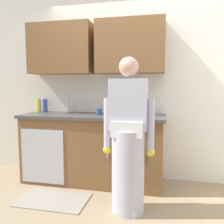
{
  "coord_description": "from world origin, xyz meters",
  "views": [
    {
      "loc": [
        0.42,
        -2.41,
        1.32
      ],
      "look_at": [
        -0.24,
        0.55,
        1.0
      ],
      "focal_mm": 38.52,
      "sensor_mm": 36.0,
      "label": 1
    }
  ],
  "objects_px": {
    "bottle_water_tall": "(45,106)",
    "bottle_soap": "(119,106)",
    "bottle_cleaner_spray": "(39,105)",
    "cup_by_sink": "(99,112)",
    "sink": "(68,115)",
    "person_at_sink": "(128,148)",
    "sponge": "(140,113)"
  },
  "relations": [
    {
      "from": "cup_by_sink",
      "to": "sponge",
      "type": "bearing_deg",
      "value": 17.01
    },
    {
      "from": "sink",
      "to": "bottle_soap",
      "type": "relative_size",
      "value": 2.21
    },
    {
      "from": "sink",
      "to": "bottle_soap",
      "type": "distance_m",
      "value": 0.74
    },
    {
      "from": "person_at_sink",
      "to": "sink",
      "type": "bearing_deg",
      "value": 144.02
    },
    {
      "from": "bottle_cleaner_spray",
      "to": "sponge",
      "type": "height_order",
      "value": "bottle_cleaner_spray"
    },
    {
      "from": "bottle_water_tall",
      "to": "cup_by_sink",
      "type": "height_order",
      "value": "bottle_water_tall"
    },
    {
      "from": "sink",
      "to": "cup_by_sink",
      "type": "distance_m",
      "value": 0.45
    },
    {
      "from": "sink",
      "to": "person_at_sink",
      "type": "xyz_separation_m",
      "value": [
        0.97,
        -0.7,
        -0.23
      ]
    },
    {
      "from": "bottle_cleaner_spray",
      "to": "cup_by_sink",
      "type": "distance_m",
      "value": 1.0
    },
    {
      "from": "person_at_sink",
      "to": "bottle_cleaner_spray",
      "type": "relative_size",
      "value": 8.17
    },
    {
      "from": "bottle_cleaner_spray",
      "to": "person_at_sink",
      "type": "bearing_deg",
      "value": -30.08
    },
    {
      "from": "sink",
      "to": "bottle_water_tall",
      "type": "bearing_deg",
      "value": 157.92
    },
    {
      "from": "bottle_water_tall",
      "to": "sponge",
      "type": "xyz_separation_m",
      "value": [
        1.43,
        0.02,
        -0.08
      ]
    },
    {
      "from": "person_at_sink",
      "to": "bottle_cleaner_spray",
      "type": "bearing_deg",
      "value": 149.92
    },
    {
      "from": "sink",
      "to": "bottle_water_tall",
      "type": "distance_m",
      "value": 0.48
    },
    {
      "from": "person_at_sink",
      "to": "bottle_soap",
      "type": "xyz_separation_m",
      "value": [
        -0.27,
        0.93,
        0.36
      ]
    },
    {
      "from": "bottle_water_tall",
      "to": "bottle_cleaner_spray",
      "type": "height_order",
      "value": "bottle_cleaner_spray"
    },
    {
      "from": "person_at_sink",
      "to": "bottle_soap",
      "type": "relative_size",
      "value": 7.16
    },
    {
      "from": "sink",
      "to": "bottle_water_tall",
      "type": "xyz_separation_m",
      "value": [
        -0.43,
        0.18,
        0.11
      ]
    },
    {
      "from": "bottle_soap",
      "to": "bottle_cleaner_spray",
      "type": "bearing_deg",
      "value": -177.55
    },
    {
      "from": "sink",
      "to": "bottle_cleaner_spray",
      "type": "distance_m",
      "value": 0.58
    },
    {
      "from": "sink",
      "to": "cup_by_sink",
      "type": "height_order",
      "value": "sink"
    },
    {
      "from": "sink",
      "to": "bottle_cleaner_spray",
      "type": "xyz_separation_m",
      "value": [
        -0.54,
        0.17,
        0.11
      ]
    },
    {
      "from": "bottle_soap",
      "to": "cup_by_sink",
      "type": "xyz_separation_m",
      "value": [
        -0.25,
        -0.2,
        -0.07
      ]
    },
    {
      "from": "bottle_cleaner_spray",
      "to": "bottle_soap",
      "type": "bearing_deg",
      "value": 2.45
    },
    {
      "from": "sink",
      "to": "bottle_soap",
      "type": "height_order",
      "value": "sink"
    },
    {
      "from": "bottle_soap",
      "to": "person_at_sink",
      "type": "bearing_deg",
      "value": -73.73
    },
    {
      "from": "person_at_sink",
      "to": "bottle_water_tall",
      "type": "height_order",
      "value": "person_at_sink"
    },
    {
      "from": "sink",
      "to": "bottle_soap",
      "type": "bearing_deg",
      "value": 17.76
    },
    {
      "from": "bottle_water_tall",
      "to": "bottle_soap",
      "type": "bearing_deg",
      "value": 2.38
    },
    {
      "from": "sink",
      "to": "bottle_cleaner_spray",
      "type": "height_order",
      "value": "sink"
    },
    {
      "from": "cup_by_sink",
      "to": "sponge",
      "type": "height_order",
      "value": "cup_by_sink"
    }
  ]
}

